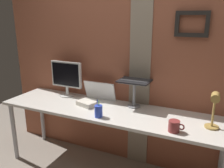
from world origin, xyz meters
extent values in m
cube|color=#9E563D|center=(0.00, 0.37, 1.16)|extent=(3.29, 0.12, 2.33)
cube|color=gray|center=(0.11, 0.30, 1.16)|extent=(0.23, 0.01, 2.33)
cube|color=black|center=(0.60, 0.29, 1.71)|extent=(0.31, 0.03, 0.04)
cube|color=black|center=(0.60, 0.29, 1.51)|extent=(0.31, 0.03, 0.04)
cube|color=black|center=(0.47, 0.29, 1.61)|extent=(0.04, 0.03, 0.16)
cube|color=black|center=(0.73, 0.29, 1.61)|extent=(0.04, 0.03, 0.16)
cube|color=silver|center=(-0.13, 0.00, 0.73)|extent=(2.38, 0.62, 0.03)
cylinder|color=#B2B2B7|center=(-1.26, -0.25, 0.36)|extent=(0.05, 0.05, 0.71)
cylinder|color=#B2B2B7|center=(-1.26, 0.25, 0.36)|extent=(0.05, 0.05, 0.71)
cylinder|color=#B2B2B7|center=(1.01, 0.25, 0.36)|extent=(0.05, 0.05, 0.71)
cylinder|color=silver|center=(-0.77, 0.19, 0.75)|extent=(0.18, 0.18, 0.01)
cylinder|color=silver|center=(-0.77, 0.19, 0.81)|extent=(0.04, 0.04, 0.10)
cube|color=silver|center=(-0.77, 0.19, 1.01)|extent=(0.41, 0.04, 0.31)
cube|color=black|center=(-0.77, 0.17, 1.01)|extent=(0.37, 0.00, 0.27)
cylinder|color=gray|center=(0.09, 0.19, 0.75)|extent=(0.14, 0.14, 0.01)
cylinder|color=gray|center=(0.09, 0.19, 0.88)|extent=(0.03, 0.03, 0.26)
cube|color=gray|center=(0.09, 0.19, 1.02)|extent=(0.28, 0.22, 0.01)
cube|color=black|center=(0.09, 0.19, 1.03)|extent=(0.33, 0.25, 0.01)
cube|color=#2D2D30|center=(0.09, 0.21, 1.04)|extent=(0.29, 0.16, 0.00)
cube|color=black|center=(0.09, 0.33, 1.15)|extent=(0.33, 0.04, 0.22)
cube|color=black|center=(0.09, 0.33, 1.15)|extent=(0.30, 0.03, 0.19)
cube|color=white|center=(-0.34, 0.22, 0.85)|extent=(0.38, 0.08, 0.22)
cylinder|color=tan|center=(0.87, 0.00, 0.75)|extent=(0.12, 0.12, 0.02)
cylinder|color=tan|center=(0.87, 0.00, 0.92)|extent=(0.02, 0.02, 0.31)
cylinder|color=tan|center=(0.87, -0.09, 1.05)|extent=(0.07, 0.11, 0.07)
cylinder|color=blue|center=(-0.13, -0.21, 0.80)|extent=(0.08, 0.08, 0.12)
cylinder|color=blue|center=(-0.14, -0.21, 0.83)|extent=(0.01, 0.03, 0.16)
cylinder|color=green|center=(-0.12, -0.21, 0.83)|extent=(0.01, 0.03, 0.16)
cylinder|color=maroon|center=(0.59, -0.21, 0.79)|extent=(0.09, 0.09, 0.10)
torus|color=maroon|center=(0.65, -0.21, 0.80)|extent=(0.06, 0.01, 0.06)
cube|color=silver|center=(-0.39, 0.00, 0.77)|extent=(0.23, 0.19, 0.05)
camera|label=1|loc=(0.85, -2.02, 1.67)|focal=36.97mm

